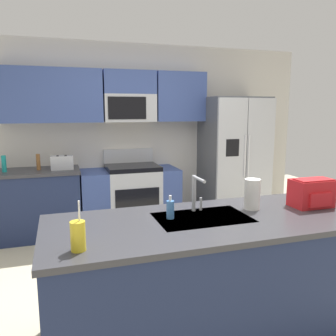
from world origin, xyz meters
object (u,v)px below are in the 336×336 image
(pepper_mill, at_px, (38,162))
(drink_cup_yellow, at_px, (78,236))
(range_oven, at_px, (130,197))
(refrigerator, at_px, (234,159))
(sink_faucet, at_px, (196,190))
(backpack, at_px, (312,192))
(soap_dispenser, at_px, (170,209))
(paper_towel_roll, at_px, (252,194))
(toaster, at_px, (62,163))
(bottle_teal, at_px, (4,164))

(pepper_mill, xyz_separation_m, drink_cup_yellow, (0.33, -2.80, -0.02))
(range_oven, bearing_deg, pepper_mill, -179.88)
(refrigerator, xyz_separation_m, pepper_mill, (-2.78, 0.07, 0.08))
(sink_faucet, bearing_deg, backpack, -9.01)
(drink_cup_yellow, xyz_separation_m, soap_dispenser, (0.66, 0.39, -0.02))
(refrigerator, bearing_deg, paper_towel_roll, -115.31)
(toaster, xyz_separation_m, sink_faucet, (0.94, -2.27, 0.08))
(bottle_teal, relative_size, soap_dispenser, 1.23)
(sink_faucet, relative_size, drink_cup_yellow, 0.98)
(sink_faucet, xyz_separation_m, drink_cup_yellow, (-0.90, -0.48, -0.08))
(refrigerator, distance_m, paper_towel_roll, 2.56)
(bottle_teal, relative_size, paper_towel_roll, 0.87)
(range_oven, height_order, drink_cup_yellow, drink_cup_yellow)
(range_oven, xyz_separation_m, paper_towel_roll, (0.49, -2.39, 0.58))
(refrigerator, relative_size, toaster, 6.61)
(bottle_teal, xyz_separation_m, paper_towel_roll, (2.09, -2.35, 0.02))
(bottle_teal, height_order, drink_cup_yellow, drink_cup_yellow)
(range_oven, distance_m, paper_towel_roll, 2.50)
(toaster, bearing_deg, range_oven, 3.33)
(sink_faucet, height_order, backpack, sink_faucet)
(refrigerator, height_order, paper_towel_roll, refrigerator)
(toaster, distance_m, backpack, 3.07)
(toaster, height_order, pepper_mill, pepper_mill)
(drink_cup_yellow, bearing_deg, paper_towel_roll, 17.09)
(toaster, bearing_deg, pepper_mill, 170.24)
(refrigerator, xyz_separation_m, soap_dispenser, (-1.78, -2.34, 0.04))
(backpack, bearing_deg, drink_cup_yellow, -169.85)
(bottle_teal, xyz_separation_m, soap_dispenser, (1.40, -2.38, -0.04))
(bottle_teal, relative_size, sink_faucet, 0.74)
(pepper_mill, height_order, soap_dispenser, pepper_mill)
(range_oven, bearing_deg, soap_dispenser, -94.60)
(toaster, bearing_deg, bottle_teal, 178.52)
(range_oven, xyz_separation_m, drink_cup_yellow, (-0.86, -2.80, 0.54))
(backpack, bearing_deg, pepper_mill, 131.42)
(toaster, bearing_deg, drink_cup_yellow, -89.09)
(range_oven, relative_size, sink_faucet, 4.82)
(drink_cup_yellow, bearing_deg, toaster, 90.91)
(pepper_mill, relative_size, soap_dispenser, 1.22)
(toaster, relative_size, sink_faucet, 0.99)
(toaster, height_order, soap_dispenser, toaster)
(paper_towel_roll, bearing_deg, sink_faucet, 171.87)
(bottle_teal, relative_size, drink_cup_yellow, 0.72)
(range_oven, relative_size, toaster, 4.86)
(paper_towel_roll, bearing_deg, range_oven, 101.64)
(bottle_teal, bearing_deg, paper_towel_roll, -48.44)
(sink_faucet, xyz_separation_m, soap_dispenser, (-0.24, -0.09, -0.10))
(sink_faucet, bearing_deg, toaster, 112.59)
(refrigerator, height_order, toaster, refrigerator)
(sink_faucet, bearing_deg, refrigerator, 55.53)
(refrigerator, relative_size, sink_faucet, 6.56)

